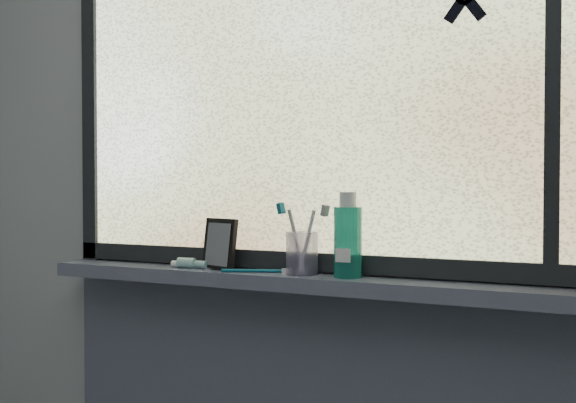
{
  "coord_description": "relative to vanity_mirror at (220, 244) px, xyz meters",
  "views": [
    {
      "loc": [
        0.66,
        -0.34,
        1.26
      ],
      "look_at": [
        0.03,
        1.05,
        1.22
      ],
      "focal_mm": 40.0,
      "sensor_mm": 36.0,
      "label": 1
    }
  ],
  "objects": [
    {
      "name": "wall_back",
      "position": [
        0.27,
        0.08,
        0.16
      ],
      "size": [
        3.0,
        0.01,
        2.5
      ],
      "primitive_type": "cube",
      "color": "#9EA3A8",
      "rests_on": "ground"
    },
    {
      "name": "windowsill",
      "position": [
        0.27,
        0.0,
        -0.09
      ],
      "size": [
        1.62,
        0.14,
        0.04
      ],
      "primitive_type": "cube",
      "color": "#4E5468",
      "rests_on": "wall_back"
    },
    {
      "name": "window_pane",
      "position": [
        0.27,
        0.05,
        0.44
      ],
      "size": [
        1.5,
        0.01,
        1.0
      ],
      "primitive_type": "cube",
      "color": "silver",
      "rests_on": "wall_back"
    },
    {
      "name": "frame_bottom",
      "position": [
        0.27,
        0.05,
        -0.04
      ],
      "size": [
        1.6,
        0.03,
        0.05
      ],
      "primitive_type": "cube",
      "color": "black",
      "rests_on": "windowsill"
    },
    {
      "name": "frame_left",
      "position": [
        -0.51,
        0.05,
        0.44
      ],
      "size": [
        0.05,
        0.03,
        1.1
      ],
      "primitive_type": "cube",
      "color": "black",
      "rests_on": "wall_back"
    },
    {
      "name": "frame_mullion",
      "position": [
        0.87,
        0.05,
        0.44
      ],
      "size": [
        0.03,
        0.03,
        1.0
      ],
      "primitive_type": "cube",
      "color": "black",
      "rests_on": "wall_back"
    },
    {
      "name": "vanity_mirror",
      "position": [
        0.0,
        0.0,
        0.0
      ],
      "size": [
        0.13,
        0.09,
        0.14
      ],
      "primitive_type": "cube",
      "rotation": [
        0.0,
        0.0,
        -0.28
      ],
      "color": "black",
      "rests_on": "windowsill"
    },
    {
      "name": "toothpaste_tube",
      "position": [
        -0.09,
        -0.01,
        -0.06
      ],
      "size": [
        0.17,
        0.04,
        0.03
      ],
      "primitive_type": null,
      "rotation": [
        0.0,
        0.0,
        0.02
      ],
      "color": "white",
      "rests_on": "windowsill"
    },
    {
      "name": "toothbrush_cup",
      "position": [
        0.25,
        0.01,
        -0.02
      ],
      "size": [
        0.11,
        0.11,
        0.11
      ],
      "primitive_type": "cylinder",
      "rotation": [
        0.0,
        0.0,
        -0.36
      ],
      "color": "#A49ACB",
      "rests_on": "windowsill"
    },
    {
      "name": "toothbrush_lying",
      "position": [
        0.11,
        -0.01,
        -0.07
      ],
      "size": [
        0.21,
        0.09,
        0.01
      ],
      "primitive_type": null,
      "rotation": [
        0.0,
        0.0,
        0.35
      ],
      "color": "#0C5872",
      "rests_on": "windowsill"
    },
    {
      "name": "mouthwash_bottle",
      "position": [
        0.38,
        0.0,
        0.04
      ],
      "size": [
        0.09,
        0.09,
        0.18
      ],
      "primitive_type": "cylinder",
      "rotation": [
        0.0,
        0.0,
        -0.38
      ],
      "color": "#1B8D7A",
      "rests_on": "windowsill"
    }
  ]
}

